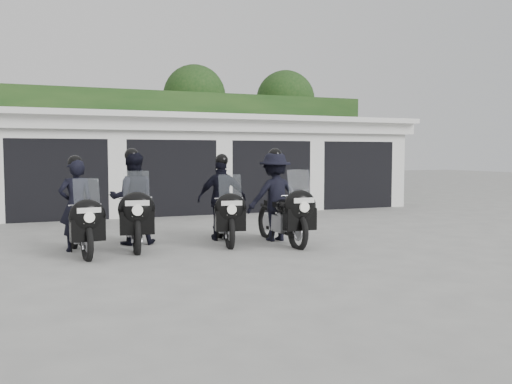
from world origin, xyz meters
name	(u,v)px	position (x,y,z in m)	size (l,w,h in m)	color
ground	(237,246)	(0.00, 0.00, 0.00)	(80.00, 80.00, 0.00)	#999994
garage_block	(155,165)	(0.00, 8.06, 1.42)	(16.40, 6.80, 2.96)	white
background_vegetation	(140,130)	(0.37, 12.92, 2.77)	(20.00, 3.90, 5.80)	#173714
police_bike_a	(79,214)	(-2.90, 0.29, 0.72)	(0.76, 2.09, 1.82)	black
police_bike_b	(133,204)	(-1.87, 0.75, 0.83)	(0.95, 2.26, 1.97)	black
police_bike_c	(223,203)	(-0.06, 0.64, 0.78)	(1.09, 2.11, 1.85)	black
police_bike_d	(278,201)	(0.97, 0.18, 0.84)	(1.19, 2.26, 1.97)	black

